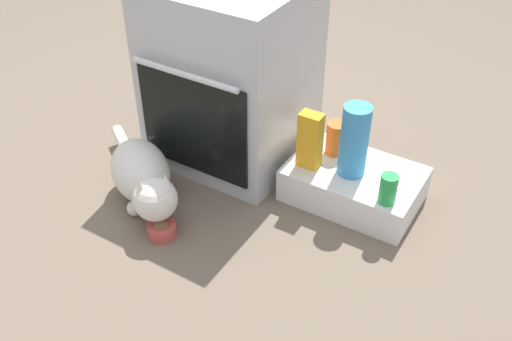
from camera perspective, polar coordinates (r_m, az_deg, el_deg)
ground at (r=2.48m, az=-7.73°, el=-1.92°), size 8.00×8.00×0.00m
oven at (r=2.48m, az=-2.41°, el=9.41°), size 0.59×0.61×0.79m
pantry_cabinet at (r=2.41m, az=9.51°, el=-1.31°), size 0.53×0.35×0.15m
food_bowl at (r=2.27m, az=-9.19°, el=-5.67°), size 0.11×0.11×0.07m
cat at (r=2.36m, az=-10.97°, el=-0.56°), size 0.63×0.47×0.25m
sauce_jar at (r=2.41m, az=7.80°, el=3.14°), size 0.08×0.08×0.14m
juice_carton at (r=2.30m, az=5.30°, el=2.96°), size 0.09×0.06×0.24m
water_bottle at (r=2.26m, az=9.57°, el=2.88°), size 0.11×0.11×0.30m
soda_can at (r=2.19m, az=12.78°, el=-1.76°), size 0.07×0.07×0.12m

